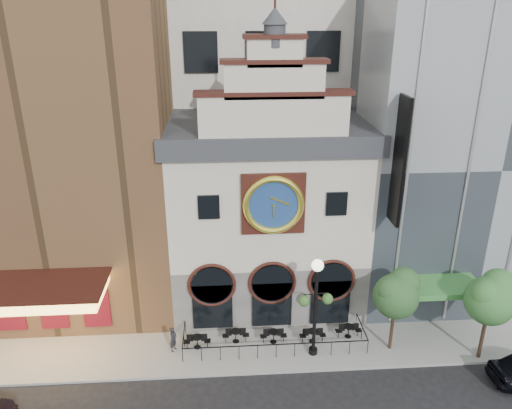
{
  "coord_description": "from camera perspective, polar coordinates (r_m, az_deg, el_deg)",
  "views": [
    {
      "loc": [
        -2.74,
        -21.78,
        19.04
      ],
      "look_at": [
        -0.82,
        6.0,
        7.69
      ],
      "focal_mm": 35.0,
      "sensor_mm": 36.0,
      "label": 1
    }
  ],
  "objects": [
    {
      "name": "tree_right",
      "position": [
        30.42,
        25.28,
        -9.5
      ],
      "size": [
        2.83,
        2.73,
        5.46
      ],
      "color": "#382619",
      "rests_on": "sidewalk"
    },
    {
      "name": "clock_building",
      "position": [
        32.2,
        1.24,
        -0.39
      ],
      "size": [
        12.6,
        8.78,
        18.65
      ],
      "color": "#605E5B",
      "rests_on": "ground"
    },
    {
      "name": "lamppost",
      "position": [
        28.12,
        6.86,
        -10.48
      ],
      "size": [
        1.96,
        0.74,
        6.12
      ],
      "rotation": [
        0.0,
        0.0,
        0.09
      ],
      "color": "black",
      "rests_on": "sidewalk"
    },
    {
      "name": "tree_left",
      "position": [
        29.48,
        15.8,
        -9.67
      ],
      "size": [
        2.65,
        2.56,
        5.11
      ],
      "color": "#382619",
      "rests_on": "sidewalk"
    },
    {
      "name": "bistro_2",
      "position": [
        30.68,
        2.01,
        -14.75
      ],
      "size": [
        1.58,
        0.68,
        0.9
      ],
      "color": "black",
      "rests_on": "sidewalk"
    },
    {
      "name": "theater_building",
      "position": [
        33.97,
        -21.77,
        9.71
      ],
      "size": [
        14.0,
        15.6,
        25.0
      ],
      "color": "brown",
      "rests_on": "ground"
    },
    {
      "name": "pedestrian",
      "position": [
        30.27,
        -9.44,
        -14.94
      ],
      "size": [
        0.57,
        0.67,
        1.54
      ],
      "primitive_type": "imported",
      "rotation": [
        0.0,
        0.0,
        1.15
      ],
      "color": "black",
      "rests_on": "sidewalk"
    },
    {
      "name": "sidewalk",
      "position": [
        30.93,
        2.05,
        -15.65
      ],
      "size": [
        44.0,
        5.0,
        0.15
      ],
      "primitive_type": "cube",
      "color": "gray",
      "rests_on": "ground"
    },
    {
      "name": "cafe_railing",
      "position": [
        30.61,
        2.06,
        -14.88
      ],
      "size": [
        10.6,
        2.6,
        0.9
      ],
      "primitive_type": null,
      "color": "black",
      "rests_on": "sidewalk"
    },
    {
      "name": "bistro_1",
      "position": [
        30.73,
        -2.33,
        -14.69
      ],
      "size": [
        1.58,
        0.68,
        0.9
      ],
      "color": "black",
      "rests_on": "sidewalk"
    },
    {
      "name": "bistro_0",
      "position": [
        30.45,
        -6.74,
        -15.24
      ],
      "size": [
        1.58,
        0.68,
        0.9
      ],
      "color": "black",
      "rests_on": "sidewalk"
    },
    {
      "name": "retail_building",
      "position": [
        36.55,
        21.84,
        6.49
      ],
      "size": [
        14.0,
        14.4,
        20.0
      ],
      "color": "gray",
      "rests_on": "ground"
    },
    {
      "name": "ground",
      "position": [
        29.06,
        2.57,
        -18.78
      ],
      "size": [
        120.0,
        120.0,
        0.0
      ],
      "primitive_type": "plane",
      "color": "black",
      "rests_on": "ground"
    },
    {
      "name": "bistro_3",
      "position": [
        30.89,
        6.48,
        -14.61
      ],
      "size": [
        1.58,
        0.68,
        0.9
      ],
      "color": "black",
      "rests_on": "sidewalk"
    },
    {
      "name": "bistro_4",
      "position": [
        31.58,
        10.52,
        -13.95
      ],
      "size": [
        1.58,
        0.68,
        0.9
      ],
      "color": "black",
      "rests_on": "sidewalk"
    }
  ]
}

